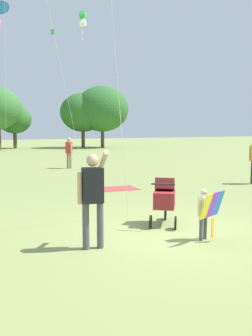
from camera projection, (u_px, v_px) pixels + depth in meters
ground_plane at (172, 233)px, 7.58m from camera, size 120.00×120.00×0.00m
treeline_distant at (30, 110)px, 36.26m from camera, size 23.25×6.65×6.35m
child_with_butterfly_kite at (206, 209)px, 7.06m from camera, size 0.67×0.46×0.97m
person_adult_flyer at (93, 192)px, 6.54m from camera, size 0.59×0.50×1.74m
stroller at (164, 197)px, 8.25m from camera, size 0.90×1.05×1.03m
kite_orange_delta at (1, 9)px, 16.63m from camera, size 0.84×3.93×7.63m
kite_green_novelty at (82, 21)px, 14.90m from camera, size 2.36×2.90×6.68m
person_sitting_far at (69, 150)px, 19.43m from camera, size 0.29×0.50×1.59m
picnic_blanket at (117, 189)px, 13.07m from camera, size 1.48×1.14×0.02m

